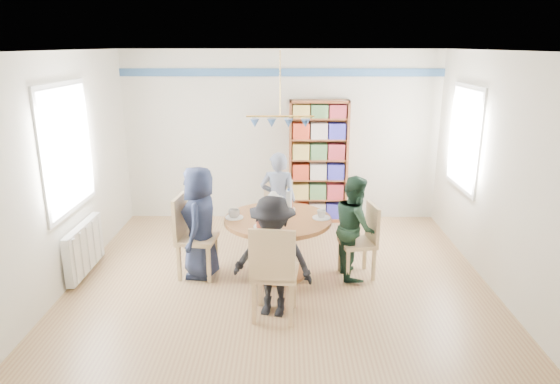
{
  "coord_description": "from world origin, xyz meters",
  "views": [
    {
      "loc": [
        0.07,
        -5.38,
        2.76
      ],
      "look_at": [
        0.0,
        0.4,
        1.05
      ],
      "focal_mm": 32.0,
      "sensor_mm": 36.0,
      "label": 1
    }
  ],
  "objects_px": {
    "person_near": "(273,257)",
    "radiator": "(84,248)",
    "person_right": "(355,227)",
    "person_left": "(200,222)",
    "bookshelf": "(318,163)",
    "chair_right": "(363,237)",
    "chair_near": "(274,269)",
    "person_far": "(278,200)",
    "chair_left": "(190,232)",
    "dining_table": "(278,233)",
    "chair_far": "(277,210)"
  },
  "relations": [
    {
      "from": "radiator",
      "to": "person_left",
      "type": "bearing_deg",
      "value": -0.0
    },
    {
      "from": "bookshelf",
      "to": "person_far",
      "type": "bearing_deg",
      "value": -119.11
    },
    {
      "from": "chair_left",
      "to": "person_near",
      "type": "distance_m",
      "value": 1.39
    },
    {
      "from": "person_left",
      "to": "person_near",
      "type": "distance_m",
      "value": 1.3
    },
    {
      "from": "chair_near",
      "to": "person_far",
      "type": "distance_m",
      "value": 1.98
    },
    {
      "from": "radiator",
      "to": "chair_right",
      "type": "relative_size",
      "value": 1.09
    },
    {
      "from": "radiator",
      "to": "bookshelf",
      "type": "relative_size",
      "value": 0.51
    },
    {
      "from": "radiator",
      "to": "person_left",
      "type": "distance_m",
      "value": 1.49
    },
    {
      "from": "chair_right",
      "to": "bookshelf",
      "type": "relative_size",
      "value": 0.47
    },
    {
      "from": "dining_table",
      "to": "chair_far",
      "type": "xyz_separation_m",
      "value": [
        -0.03,
        1.01,
        -0.04
      ]
    },
    {
      "from": "chair_near",
      "to": "person_right",
      "type": "distance_m",
      "value": 1.44
    },
    {
      "from": "chair_near",
      "to": "person_left",
      "type": "height_order",
      "value": "person_left"
    },
    {
      "from": "chair_far",
      "to": "chair_near",
      "type": "bearing_deg",
      "value": -89.89
    },
    {
      "from": "chair_near",
      "to": "person_near",
      "type": "bearing_deg",
      "value": 95.74
    },
    {
      "from": "chair_far",
      "to": "person_near",
      "type": "height_order",
      "value": "person_near"
    },
    {
      "from": "person_right",
      "to": "person_left",
      "type": "bearing_deg",
      "value": 85.71
    },
    {
      "from": "chair_right",
      "to": "person_right",
      "type": "distance_m",
      "value": 0.17
    },
    {
      "from": "dining_table",
      "to": "chair_left",
      "type": "bearing_deg",
      "value": -179.31
    },
    {
      "from": "chair_left",
      "to": "bookshelf",
      "type": "bearing_deg",
      "value": 50.55
    },
    {
      "from": "person_left",
      "to": "chair_left",
      "type": "bearing_deg",
      "value": -86.05
    },
    {
      "from": "radiator",
      "to": "bookshelf",
      "type": "height_order",
      "value": "bookshelf"
    },
    {
      "from": "chair_left",
      "to": "chair_right",
      "type": "bearing_deg",
      "value": 0.37
    },
    {
      "from": "person_far",
      "to": "person_near",
      "type": "xyz_separation_m",
      "value": [
        -0.03,
        -1.85,
        -0.03
      ]
    },
    {
      "from": "person_near",
      "to": "radiator",
      "type": "bearing_deg",
      "value": 173.19
    },
    {
      "from": "chair_right",
      "to": "person_near",
      "type": "height_order",
      "value": "person_near"
    },
    {
      "from": "person_right",
      "to": "chair_left",
      "type": "bearing_deg",
      "value": 85.76
    },
    {
      "from": "chair_right",
      "to": "radiator",
      "type": "bearing_deg",
      "value": -179.82
    },
    {
      "from": "radiator",
      "to": "chair_left",
      "type": "height_order",
      "value": "chair_left"
    },
    {
      "from": "person_left",
      "to": "person_right",
      "type": "height_order",
      "value": "person_left"
    },
    {
      "from": "chair_far",
      "to": "person_near",
      "type": "xyz_separation_m",
      "value": [
        -0.01,
        -1.95,
        0.14
      ]
    },
    {
      "from": "chair_right",
      "to": "chair_near",
      "type": "distance_m",
      "value": 1.51
    },
    {
      "from": "person_right",
      "to": "person_near",
      "type": "height_order",
      "value": "person_near"
    },
    {
      "from": "dining_table",
      "to": "radiator",
      "type": "bearing_deg",
      "value": -179.76
    },
    {
      "from": "chair_far",
      "to": "chair_left",
      "type": "bearing_deg",
      "value": -135.51
    },
    {
      "from": "person_left",
      "to": "person_right",
      "type": "bearing_deg",
      "value": 93.16
    },
    {
      "from": "radiator",
      "to": "person_far",
      "type": "relative_size",
      "value": 0.73
    },
    {
      "from": "chair_left",
      "to": "person_left",
      "type": "height_order",
      "value": "person_left"
    },
    {
      "from": "radiator",
      "to": "chair_left",
      "type": "distance_m",
      "value": 1.34
    },
    {
      "from": "bookshelf",
      "to": "radiator",
      "type": "bearing_deg",
      "value": -145.79
    },
    {
      "from": "radiator",
      "to": "person_far",
      "type": "xyz_separation_m",
      "value": [
        2.38,
        0.93,
        0.33
      ]
    },
    {
      "from": "chair_near",
      "to": "chair_right",
      "type": "bearing_deg",
      "value": 44.83
    },
    {
      "from": "radiator",
      "to": "person_near",
      "type": "height_order",
      "value": "person_near"
    },
    {
      "from": "dining_table",
      "to": "person_far",
      "type": "height_order",
      "value": "person_far"
    },
    {
      "from": "chair_right",
      "to": "chair_near",
      "type": "xyz_separation_m",
      "value": [
        -1.07,
        -1.07,
        0.07
      ]
    },
    {
      "from": "person_right",
      "to": "person_far",
      "type": "distance_m",
      "value": 1.31
    },
    {
      "from": "person_left",
      "to": "person_far",
      "type": "distance_m",
      "value": 1.32
    },
    {
      "from": "dining_table",
      "to": "chair_left",
      "type": "xyz_separation_m",
      "value": [
        -1.07,
        -0.01,
        0.01
      ]
    },
    {
      "from": "chair_left",
      "to": "person_near",
      "type": "xyz_separation_m",
      "value": [
        1.03,
        -0.92,
        0.09
      ]
    },
    {
      "from": "dining_table",
      "to": "person_left",
      "type": "distance_m",
      "value": 0.95
    },
    {
      "from": "radiator",
      "to": "person_right",
      "type": "relative_size",
      "value": 0.79
    }
  ]
}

